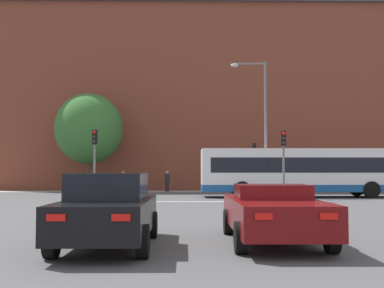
# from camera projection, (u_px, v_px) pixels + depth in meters

# --- Properties ---
(stop_line_strip) EXTENTS (7.57, 0.30, 0.01)m
(stop_line_strip) POSITION_uv_depth(u_px,v_px,m) (189.00, 202.00, 25.20)
(stop_line_strip) COLOR silver
(stop_line_strip) RESTS_ON ground_plane
(far_pavement) EXTENTS (68.41, 2.50, 0.01)m
(far_pavement) POSITION_uv_depth(u_px,v_px,m) (188.00, 191.00, 37.42)
(far_pavement) COLOR #A09B91
(far_pavement) RESTS_ON ground_plane
(brick_civic_building) EXTENTS (41.71, 15.49, 24.06)m
(brick_civic_building) POSITION_uv_depth(u_px,v_px,m) (223.00, 99.00, 47.75)
(brick_civic_building) COLOR brown
(brick_civic_building) RESTS_ON ground_plane
(car_saloon_left) EXTENTS (1.93, 4.49, 1.58)m
(car_saloon_left) POSITION_uv_depth(u_px,v_px,m) (109.00, 210.00, 10.34)
(car_saloon_left) COLOR black
(car_saloon_left) RESTS_ON ground_plane
(car_roadster_right) EXTENTS (2.06, 4.79, 1.32)m
(car_roadster_right) POSITION_uv_depth(u_px,v_px,m) (273.00, 212.00, 10.98)
(car_roadster_right) COLOR #600C0F
(car_roadster_right) RESTS_ON ground_plane
(bus_crossing_lead) EXTENTS (12.42, 2.77, 2.96)m
(bus_crossing_lead) POSITION_uv_depth(u_px,v_px,m) (302.00, 171.00, 29.74)
(bus_crossing_lead) COLOR silver
(bus_crossing_lead) RESTS_ON ground_plane
(traffic_light_near_right) EXTENTS (0.26, 0.31, 3.77)m
(traffic_light_near_right) POSITION_uv_depth(u_px,v_px,m) (284.00, 153.00, 26.02)
(traffic_light_near_right) COLOR slate
(traffic_light_near_right) RESTS_ON ground_plane
(traffic_light_far_right) EXTENTS (0.26, 0.31, 3.76)m
(traffic_light_far_right) POSITION_uv_depth(u_px,v_px,m) (255.00, 159.00, 37.31)
(traffic_light_far_right) COLOR slate
(traffic_light_far_right) RESTS_ON ground_plane
(traffic_light_near_left) EXTENTS (0.26, 0.31, 3.83)m
(traffic_light_near_left) POSITION_uv_depth(u_px,v_px,m) (95.00, 153.00, 25.79)
(traffic_light_near_left) COLOR slate
(traffic_light_near_left) RESTS_ON ground_plane
(street_lamp_junction) EXTENTS (2.26, 0.36, 8.49)m
(street_lamp_junction) POSITION_uv_depth(u_px,v_px,m) (260.00, 115.00, 30.03)
(street_lamp_junction) COLOR slate
(street_lamp_junction) RESTS_ON ground_plane
(pedestrian_waiting) EXTENTS (0.42, 0.25, 1.60)m
(pedestrian_waiting) POSITION_uv_depth(u_px,v_px,m) (167.00, 180.00, 36.93)
(pedestrian_waiting) COLOR black
(pedestrian_waiting) RESTS_ON ground_plane
(pedestrian_walking_east) EXTENTS (0.35, 0.45, 1.60)m
(pedestrian_walking_east) POSITION_uv_depth(u_px,v_px,m) (123.00, 180.00, 37.58)
(pedestrian_walking_east) COLOR brown
(pedestrian_walking_east) RESTS_ON ground_plane
(pedestrian_walking_west) EXTENTS (0.38, 0.46, 1.77)m
(pedestrian_walking_west) POSITION_uv_depth(u_px,v_px,m) (284.00, 178.00, 37.91)
(pedestrian_walking_west) COLOR brown
(pedestrian_walking_west) RESTS_ON ground_plane
(tree_by_building) EXTENTS (5.18, 5.18, 7.57)m
(tree_by_building) POSITION_uv_depth(u_px,v_px,m) (89.00, 129.00, 36.96)
(tree_by_building) COLOR #4C3823
(tree_by_building) RESTS_ON ground_plane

